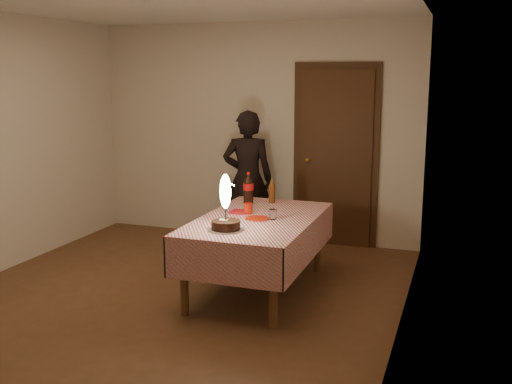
% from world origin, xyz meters
% --- Properties ---
extents(ground, '(4.00, 4.50, 0.01)m').
position_xyz_m(ground, '(0.00, 0.00, 0.00)').
color(ground, brown).
rests_on(ground, ground).
extents(room_shell, '(4.04, 4.54, 2.62)m').
position_xyz_m(room_shell, '(0.03, 0.08, 1.65)').
color(room_shell, beige).
rests_on(room_shell, ground).
extents(dining_table, '(1.02, 1.72, 0.70)m').
position_xyz_m(dining_table, '(0.67, 0.44, 0.61)').
color(dining_table, brown).
rests_on(dining_table, ground).
extents(birthday_cake, '(0.30, 0.30, 0.47)m').
position_xyz_m(birthday_cake, '(0.56, -0.06, 0.84)').
color(birthday_cake, white).
rests_on(birthday_cake, dining_table).
extents(red_plate, '(0.22, 0.22, 0.01)m').
position_xyz_m(red_plate, '(0.68, 0.39, 0.71)').
color(red_plate, red).
rests_on(red_plate, dining_table).
extents(red_cup, '(0.08, 0.08, 0.10)m').
position_xyz_m(red_cup, '(0.53, 0.57, 0.75)').
color(red_cup, '#B71A0C').
rests_on(red_cup, dining_table).
extents(clear_cup, '(0.07, 0.07, 0.09)m').
position_xyz_m(clear_cup, '(0.81, 0.43, 0.75)').
color(clear_cup, silver).
rests_on(clear_cup, dining_table).
extents(napkin_stack, '(0.15, 0.15, 0.02)m').
position_xyz_m(napkin_stack, '(0.44, 0.57, 0.71)').
color(napkin_stack, '#AC131B').
rests_on(napkin_stack, dining_table).
extents(cola_bottle, '(0.10, 0.10, 0.32)m').
position_xyz_m(cola_bottle, '(0.37, 1.01, 0.85)').
color(cola_bottle, black).
rests_on(cola_bottle, dining_table).
extents(amber_bottle_left, '(0.06, 0.06, 0.25)m').
position_xyz_m(amber_bottle_left, '(0.59, 1.11, 0.82)').
color(amber_bottle_left, '#5E2F10').
rests_on(amber_bottle_left, dining_table).
extents(photographer, '(0.65, 0.51, 1.59)m').
position_xyz_m(photographer, '(0.05, 1.85, 0.80)').
color(photographer, black).
rests_on(photographer, ground).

